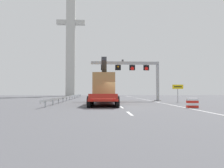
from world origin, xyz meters
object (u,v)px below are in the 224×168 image
object	(u,v)px
heavy_haul_truck_red	(105,88)
crash_barrier_striped	(192,103)
bridge_pylon_distant	(71,35)
overhead_lane_gantry	(134,69)
exit_sign_yellow	(178,89)

from	to	relation	value
heavy_haul_truck_red	crash_barrier_striped	distance (m)	11.33
heavy_haul_truck_red	bridge_pylon_distant	distance (m)	44.37
overhead_lane_gantry	crash_barrier_striped	bearing A→B (deg)	-76.91
crash_barrier_striped	bridge_pylon_distant	bearing A→B (deg)	111.06
heavy_haul_truck_red	exit_sign_yellow	world-z (taller)	heavy_haul_truck_red
exit_sign_yellow	bridge_pylon_distant	size ratio (longest dim) A/B	0.06
heavy_haul_truck_red	crash_barrier_striped	world-z (taller)	heavy_haul_truck_red
overhead_lane_gantry	heavy_haul_truck_red	size ratio (longest dim) A/B	0.80
overhead_lane_gantry	bridge_pylon_distant	xyz separation A→B (m)	(-14.96, 33.28, 14.34)
overhead_lane_gantry	crash_barrier_striped	world-z (taller)	overhead_lane_gantry
crash_barrier_striped	bridge_pylon_distant	xyz separation A→B (m)	(-18.22, 47.32, 19.01)
crash_barrier_striped	bridge_pylon_distant	distance (m)	54.15
exit_sign_yellow	crash_barrier_striped	size ratio (longest dim) A/B	2.40
heavy_haul_truck_red	exit_sign_yellow	size ratio (longest dim) A/B	5.76
bridge_pylon_distant	crash_barrier_striped	bearing A→B (deg)	-68.94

